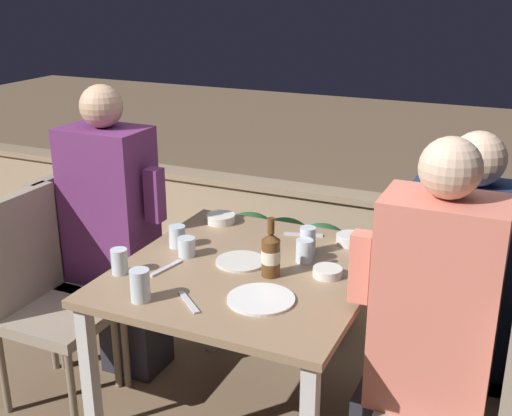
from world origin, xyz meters
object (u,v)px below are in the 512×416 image
(chair_right_near, at_px, (483,386))
(person_coral_top, at_px, (423,337))
(chair_right_far, at_px, (507,341))
(person_navy_jumper, at_px, (452,304))
(person_purple_stripe, at_px, (117,232))
(chair_left_near, at_px, (39,283))
(beer_bottle, at_px, (271,254))
(chair_left_far, at_px, (84,252))

(chair_right_near, relative_size, person_coral_top, 0.69)
(chair_right_far, distance_m, person_navy_jumper, 0.23)
(person_purple_stripe, relative_size, chair_right_far, 1.45)
(chair_left_near, xyz_separation_m, person_coral_top, (1.63, 0.01, 0.13))
(person_purple_stripe, height_order, beer_bottle, person_purple_stripe)
(beer_bottle, bearing_deg, person_navy_jumper, 17.55)
(chair_right_far, xyz_separation_m, person_navy_jumper, (-0.20, -0.00, 0.10))
(chair_left_near, distance_m, chair_right_near, 1.83)
(chair_right_near, bearing_deg, chair_left_near, -179.61)
(chair_right_near, height_order, beer_bottle, beer_bottle)
(chair_left_near, bearing_deg, person_coral_top, 0.44)
(chair_left_near, xyz_separation_m, person_navy_jumper, (1.68, 0.34, 0.10))
(person_coral_top, xyz_separation_m, chair_right_far, (0.25, 0.32, -0.13))
(chair_right_far, height_order, beer_bottle, beer_bottle)
(chair_left_near, xyz_separation_m, chair_left_far, (-0.04, 0.35, 0.00))
(person_purple_stripe, xyz_separation_m, chair_right_near, (1.67, -0.34, -0.13))
(chair_left_near, bearing_deg, person_navy_jumper, 11.31)
(chair_left_near, distance_m, person_navy_jumper, 1.72)
(person_coral_top, bearing_deg, chair_right_near, 0.00)
(chair_left_far, bearing_deg, beer_bottle, -11.74)
(chair_right_near, xyz_separation_m, beer_bottle, (-0.80, 0.12, 0.27))
(chair_right_far, bearing_deg, beer_bottle, -166.48)
(chair_right_far, bearing_deg, person_navy_jumper, -180.00)
(chair_left_far, relative_size, person_purple_stripe, 0.69)
(chair_left_far, xyz_separation_m, person_purple_stripe, (0.20, -0.00, 0.13))
(person_coral_top, distance_m, beer_bottle, 0.63)
(chair_left_far, distance_m, beer_bottle, 1.13)
(person_purple_stripe, bearing_deg, chair_left_far, 180.00)
(person_purple_stripe, bearing_deg, chair_right_near, -11.57)
(chair_right_near, height_order, chair_right_far, same)
(person_purple_stripe, bearing_deg, person_coral_top, -13.11)
(person_purple_stripe, relative_size, chair_right_near, 1.45)
(chair_left_near, distance_m, chair_left_far, 0.36)
(chair_left_far, height_order, beer_bottle, beer_bottle)
(chair_left_far, height_order, person_purple_stripe, person_purple_stripe)
(person_purple_stripe, height_order, person_navy_jumper, person_purple_stripe)
(chair_left_near, xyz_separation_m, chair_right_near, (1.83, 0.01, 0.00))
(chair_left_near, xyz_separation_m, beer_bottle, (1.03, 0.13, 0.27))
(chair_right_near, relative_size, beer_bottle, 4.10)
(person_purple_stripe, distance_m, chair_right_far, 1.72)
(chair_left_near, bearing_deg, chair_left_far, 96.28)
(chair_right_near, bearing_deg, person_navy_jumper, 115.40)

